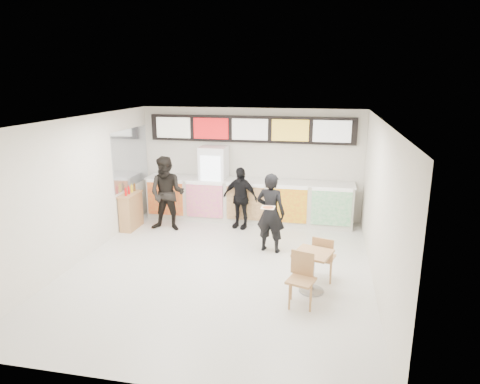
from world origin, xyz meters
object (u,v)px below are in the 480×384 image
(customer_left, at_px, (167,194))
(cafe_table, at_px, (312,264))
(customer_mid, at_px, (240,198))
(drinks_fridge, at_px, (214,183))
(condiment_ledge, at_px, (131,211))
(customer_main, at_px, (271,213))
(service_counter, at_px, (248,201))

(customer_left, distance_m, cafe_table, 4.56)
(customer_mid, bearing_deg, drinks_fridge, 160.19)
(customer_left, height_order, condiment_ledge, customer_left)
(customer_main, distance_m, customer_mid, 1.71)
(drinks_fridge, bearing_deg, cafe_table, -52.91)
(customer_mid, distance_m, cafe_table, 3.71)
(cafe_table, bearing_deg, service_counter, 133.89)
(service_counter, relative_size, customer_mid, 3.49)
(cafe_table, bearing_deg, customer_main, 136.76)
(customer_mid, relative_size, cafe_table, 0.99)
(customer_main, bearing_deg, service_counter, -54.43)
(customer_mid, distance_m, condiment_ledge, 2.81)
(customer_left, relative_size, condiment_ledge, 1.71)
(customer_main, height_order, customer_mid, customer_main)
(drinks_fridge, relative_size, condiment_ledge, 1.81)
(service_counter, height_order, customer_left, customer_left)
(service_counter, height_order, cafe_table, service_counter)
(drinks_fridge, relative_size, customer_main, 1.12)
(condiment_ledge, bearing_deg, customer_main, -11.88)
(service_counter, distance_m, customer_mid, 0.60)
(drinks_fridge, relative_size, cafe_table, 1.24)
(customer_mid, bearing_deg, service_counter, 93.69)
(customer_main, distance_m, customer_left, 2.87)
(drinks_fridge, height_order, customer_main, drinks_fridge)
(cafe_table, distance_m, condiment_ledge, 5.32)
(customer_mid, xyz_separation_m, condiment_ledge, (-2.72, -0.63, -0.32))
(drinks_fridge, distance_m, customer_left, 1.43)
(customer_mid, bearing_deg, customer_left, -149.13)
(drinks_fridge, distance_m, cafe_table, 4.66)
(cafe_table, relative_size, condiment_ledge, 1.46)
(customer_main, bearing_deg, cafe_table, 131.13)
(drinks_fridge, xyz_separation_m, customer_mid, (0.84, -0.56, -0.20))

